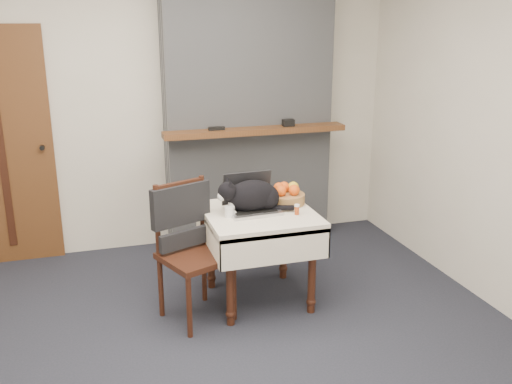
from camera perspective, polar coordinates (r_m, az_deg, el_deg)
ground at (r=3.73m, az=-6.28°, el=-16.32°), size 4.50×4.50×0.00m
room_shell at (r=3.59m, az=-8.66°, el=12.37°), size 4.52×4.01×2.61m
door at (r=5.20m, az=-24.09°, el=3.96°), size 0.82×0.10×2.00m
chimney at (r=5.18m, az=-0.79°, el=8.75°), size 1.62×0.48×2.60m
side_table at (r=4.16m, az=0.32°, el=-3.45°), size 0.78×0.78×0.70m
laptop at (r=4.13m, az=-0.53°, el=-0.95°), size 0.38×0.33×0.27m
cat at (r=4.09m, az=-0.30°, el=-0.42°), size 0.56×0.24×0.27m
cream_jar at (r=4.01m, az=-2.67°, el=-1.97°), size 0.07×0.07×0.08m
pill_bottle at (r=4.06m, az=4.11°, el=-1.74°), size 0.04×0.04×0.08m
fruit_basket at (r=4.29m, az=3.04°, el=-0.36°), size 0.28×0.28×0.16m
desk_clutter at (r=4.25m, az=2.22°, el=-1.37°), size 0.13×0.02×0.01m
chair at (r=3.99m, az=-6.87°, el=-3.97°), size 0.57×0.56×0.97m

